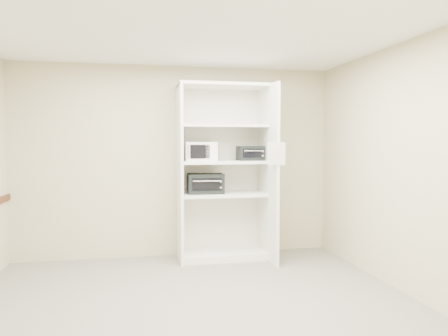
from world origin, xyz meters
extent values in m
cube|color=#6A655C|center=(0.00, 0.00, 0.00)|extent=(4.50, 4.00, 0.01)
cube|color=white|center=(0.00, 0.00, 2.70)|extent=(4.50, 4.00, 0.01)
cube|color=#C1B78F|center=(0.00, 2.00, 1.35)|extent=(4.50, 0.02, 2.70)
cube|color=#C1B78F|center=(0.00, -2.00, 1.35)|extent=(4.50, 0.02, 2.70)
cube|color=#C1B78F|center=(2.25, 0.00, 1.35)|extent=(0.02, 4.00, 2.70)
cube|color=white|center=(0.02, 1.68, 1.20)|extent=(0.04, 0.60, 2.40)
cube|color=white|center=(1.22, 1.53, 1.20)|extent=(0.04, 0.90, 2.40)
cube|color=white|center=(0.62, 1.99, 1.20)|extent=(1.24, 0.02, 2.40)
cube|color=white|center=(0.62, 1.70, 0.05)|extent=(1.16, 0.56, 0.10)
cube|color=white|center=(0.62, 1.70, 0.90)|extent=(1.16, 0.56, 0.04)
cube|color=white|center=(0.62, 1.70, 1.35)|extent=(1.16, 0.56, 0.04)
cube|color=white|center=(0.62, 1.70, 1.85)|extent=(1.16, 0.56, 0.04)
cube|color=white|center=(0.62, 1.70, 2.40)|extent=(1.24, 0.60, 0.04)
cube|color=white|center=(0.31, 1.74, 1.50)|extent=(0.44, 0.34, 0.26)
cube|color=black|center=(1.01, 1.69, 1.47)|extent=(0.36, 0.28, 0.20)
cube|color=black|center=(0.38, 1.71, 1.06)|extent=(0.50, 0.39, 0.27)
cube|color=white|center=(1.19, 1.07, 1.48)|extent=(0.23, 0.01, 0.29)
camera|label=1|loc=(-0.57, -4.23, 1.62)|focal=35.00mm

